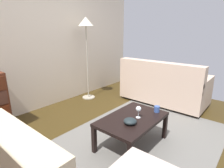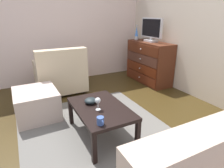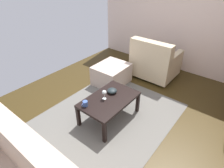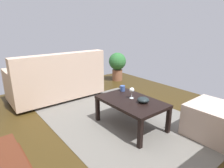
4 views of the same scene
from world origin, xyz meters
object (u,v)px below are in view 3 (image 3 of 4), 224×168
(mug, at_px, (85,104))
(bowl_decorative, at_px, (112,91))
(wine_glass, at_px, (104,93))
(coffee_table, at_px, (109,101))
(armchair, at_px, (155,62))
(ottoman, at_px, (111,74))

(mug, relative_size, bowl_decorative, 0.72)
(mug, xyz_separation_m, bowl_decorative, (-0.52, 0.09, -0.01))
(wine_glass, relative_size, bowl_decorative, 0.99)
(coffee_table, bearing_deg, mug, -23.73)
(wine_glass, height_order, armchair, armchair)
(wine_glass, bearing_deg, mug, -18.62)
(bowl_decorative, height_order, armchair, armchair)
(wine_glass, distance_m, mug, 0.34)
(coffee_table, height_order, ottoman, ottoman)
(coffee_table, distance_m, bowl_decorative, 0.19)
(mug, bearing_deg, bowl_decorative, 169.94)
(coffee_table, xyz_separation_m, wine_glass, (0.05, -0.06, 0.16))
(ottoman, bearing_deg, wine_glass, 33.23)
(wine_glass, xyz_separation_m, armchair, (-1.75, -0.05, -0.16))
(mug, bearing_deg, ottoman, -157.91)
(armchair, height_order, ottoman, armchair)
(mug, bearing_deg, wine_glass, 161.38)
(mug, height_order, armchair, armchair)
(coffee_table, height_order, bowl_decorative, bowl_decorative)
(bowl_decorative, xyz_separation_m, armchair, (-1.55, -0.03, -0.08))
(mug, relative_size, armchair, 0.13)
(wine_glass, xyz_separation_m, bowl_decorative, (-0.21, -0.01, -0.08))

